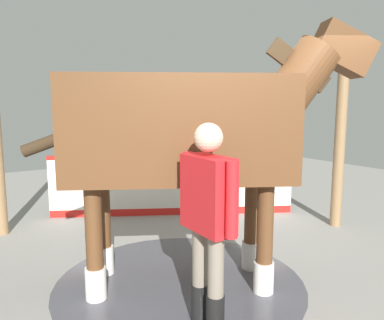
% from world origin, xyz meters
% --- Properties ---
extents(ground_plane, '(16.00, 16.00, 0.02)m').
position_xyz_m(ground_plane, '(0.00, 0.00, -0.01)').
color(ground_plane, gray).
extents(wet_patch, '(2.59, 2.59, 0.00)m').
position_xyz_m(wet_patch, '(-0.34, 0.12, 0.00)').
color(wet_patch, '#4C4C54').
rests_on(wet_patch, ground).
extents(barrier_wall, '(3.56, 2.04, 1.02)m').
position_xyz_m(barrier_wall, '(0.85, 2.24, 0.47)').
color(barrier_wall, silver).
rests_on(barrier_wall, ground).
extents(roof_post_near, '(0.16, 0.16, 2.85)m').
position_xyz_m(roof_post_near, '(2.63, 0.37, 1.43)').
color(roof_post_near, olive).
rests_on(roof_post_near, ground).
extents(horse, '(3.12, 2.04, 2.67)m').
position_xyz_m(horse, '(-0.25, 0.07, 1.59)').
color(horse, brown).
rests_on(horse, ground).
extents(handler, '(0.23, 0.69, 1.72)m').
position_xyz_m(handler, '(-0.58, -0.70, 0.99)').
color(handler, black).
rests_on(handler, ground).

